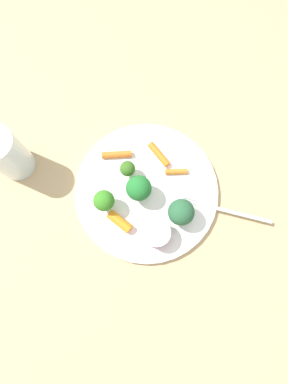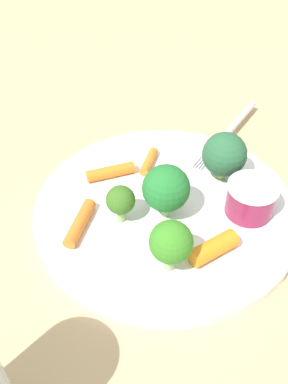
{
  "view_description": "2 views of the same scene",
  "coord_description": "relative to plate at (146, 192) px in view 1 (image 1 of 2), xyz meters",
  "views": [
    {
      "loc": [
        -0.1,
        0.1,
        0.63
      ],
      "look_at": [
        -0.0,
        0.01,
        0.02
      ],
      "focal_mm": 31.57,
      "sensor_mm": 36.0,
      "label": 1
    },
    {
      "loc": [
        0.16,
        0.27,
        0.32
      ],
      "look_at": [
        0.02,
        -0.01,
        0.03
      ],
      "focal_mm": 39.72,
      "sensor_mm": 36.0,
      "label": 2
    }
  ],
  "objects": [
    {
      "name": "broccoli_floret_2",
      "position": [
        -0.08,
        -0.01,
        0.04
      ],
      "size": [
        0.05,
        0.05,
        0.06
      ],
      "color": "#94C658",
      "rests_on": "plate"
    },
    {
      "name": "carrot_stick_3",
      "position": [
        0.09,
        -0.01,
        0.01
      ],
      "size": [
        0.05,
        0.05,
        0.01
      ],
      "primitive_type": "cylinder",
      "rotation": [
        1.57,
        0.0,
        5.56
      ],
      "color": "orange",
      "rests_on": "plate"
    },
    {
      "name": "plate",
      "position": [
        0.0,
        0.0,
        0.0
      ],
      "size": [
        0.27,
        0.27,
        0.01
      ],
      "primitive_type": "cylinder",
      "color": "white",
      "rests_on": "ground_plane"
    },
    {
      "name": "drinking_glass",
      "position": [
        0.22,
        0.14,
        0.05
      ],
      "size": [
        0.07,
        0.07,
        0.12
      ],
      "primitive_type": "cylinder",
      "color": "silver",
      "rests_on": "ground_plane"
    },
    {
      "name": "carrot_stick_2",
      "position": [
        -0.01,
        -0.07,
        0.01
      ],
      "size": [
        0.04,
        0.04,
        0.01
      ],
      "primitive_type": "cylinder",
      "rotation": [
        1.57,
        0.0,
        2.39
      ],
      "color": "orange",
      "rests_on": "plate"
    },
    {
      "name": "sauce_cup",
      "position": [
        -0.07,
        0.05,
        0.02
      ],
      "size": [
        0.05,
        0.05,
        0.03
      ],
      "color": "maroon",
      "rests_on": "plate"
    },
    {
      "name": "fork",
      "position": [
        -0.13,
        -0.08,
        0.01
      ],
      "size": [
        0.15,
        0.1,
        0.0
      ],
      "color": "#BAB7BB",
      "rests_on": "plate"
    },
    {
      "name": "broccoli_floret_3",
      "position": [
        0.03,
        0.07,
        0.04
      ],
      "size": [
        0.04,
        0.04,
        0.05
      ],
      "color": "#90AB74",
      "rests_on": "plate"
    },
    {
      "name": "carrot_stick_0",
      "position": [
        0.03,
        -0.07,
        0.01
      ],
      "size": [
        0.05,
        0.02,
        0.01
      ],
      "primitive_type": "cylinder",
      "rotation": [
        1.57,
        0.0,
        4.59
      ],
      "color": "orange",
      "rests_on": "plate"
    },
    {
      "name": "carrot_stick_1",
      "position": [
        -0.01,
        0.08,
        0.01
      ],
      "size": [
        0.05,
        0.02,
        0.02
      ],
      "primitive_type": "cylinder",
      "rotation": [
        1.57,
        0.0,
        1.69
      ],
      "color": "orange",
      "rests_on": "plate"
    },
    {
      "name": "ground_plane",
      "position": [
        0.0,
        0.0,
        -0.01
      ],
      "size": [
        2.4,
        2.4,
        0.0
      ],
      "primitive_type": "plane",
      "color": "tan"
    },
    {
      "name": "broccoli_floret_0",
      "position": [
        0.01,
        0.01,
        0.04
      ],
      "size": [
        0.05,
        0.05,
        0.06
      ],
      "color": "#82B366",
      "rests_on": "plate"
    },
    {
      "name": "broccoli_floret_1",
      "position": [
        0.05,
        0.0,
        0.03
      ],
      "size": [
        0.03,
        0.03,
        0.04
      ],
      "color": "#88AF62",
      "rests_on": "plate"
    }
  ]
}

